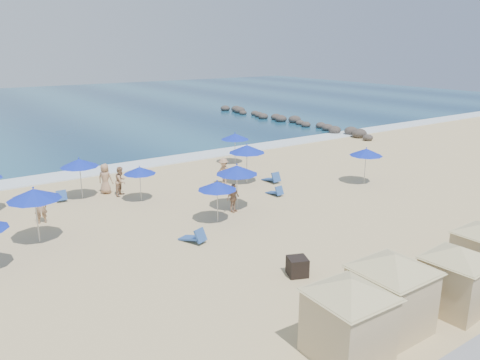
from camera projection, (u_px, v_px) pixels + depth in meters
The scene contains 25 objects.
ground at pixel (239, 234), 22.73m from camera, with size 160.00×160.00×0.00m, color tan.
ocean at pixel (18, 110), 66.09m from camera, with size 160.00×80.00×0.06m, color navy.
surf_line at pixel (121, 167), 34.94m from camera, with size 160.00×2.50×0.08m, color white.
rock_jetty at pixel (286, 120), 55.45m from camera, with size 2.56×26.66×0.96m.
trash_bin at pixel (297, 266), 18.51m from camera, with size 0.75×0.75×0.75m, color black.
cabana_0 at pixel (349, 308), 13.32m from camera, with size 4.42×4.42×2.77m.
cabana_1 at pixel (392, 283), 14.63m from camera, with size 4.59×4.59×2.88m.
cabana_2 at pixel (457, 270), 15.81m from camera, with size 4.13×4.13×2.60m.
umbrella_3 at pixel (34, 194), 21.06m from camera, with size 2.38×2.38×2.71m.
umbrella_4 at pixel (79, 163), 27.38m from camera, with size 2.21×2.21×2.52m.
umbrella_5 at pixel (140, 170), 27.01m from camera, with size 1.88×1.88×2.14m.
umbrella_6 at pixel (217, 186), 23.68m from camera, with size 2.00×2.00×2.27m.
umbrella_7 at pixel (237, 170), 25.49m from camera, with size 2.31×2.31×2.63m.
umbrella_8 at pixel (235, 137), 35.65m from camera, with size 2.15×2.15×2.45m.
umbrella_9 at pixel (247, 149), 30.35m from camera, with size 2.37×2.37×2.70m.
umbrella_10 at pixel (366, 152), 30.42m from camera, with size 2.15×2.15×2.45m.
beach_chair_2 at pixel (61, 196), 27.52m from camera, with size 0.63×1.30×0.70m.
beach_chair_3 at pixel (195, 237), 21.66m from camera, with size 1.01×1.46×0.73m.
beach_chair_4 at pixel (276, 192), 28.48m from camera, with size 0.58×1.19×0.64m.
beach_chair_5 at pixel (273, 178), 31.19m from camera, with size 0.64×1.40×0.76m.
beachgoer_0 at pixel (40, 207), 23.86m from camera, with size 0.63×0.41×1.72m, color tan.
beachgoer_1 at pixel (121, 181), 28.31m from camera, with size 0.87×0.68×1.79m, color tan.
beachgoer_2 at pixel (233, 198), 25.50m from camera, with size 0.93×0.39×1.59m, color tan.
beachgoer_3 at pixel (224, 172), 30.41m from camera, with size 1.16×0.67×1.80m, color tan.
beachgoer_4 at pixel (105, 179), 28.68m from camera, with size 0.92×0.60×1.88m, color tan.
Camera 1 is at (-12.05, -17.35, 8.79)m, focal length 35.00 mm.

